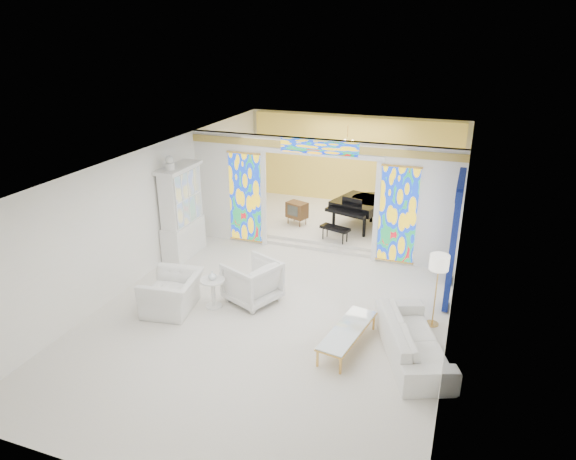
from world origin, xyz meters
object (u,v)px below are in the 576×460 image
at_px(armchair_right, 252,281).
at_px(grand_piano, 365,204).
at_px(china_cabinet, 182,213).
at_px(coffee_table, 348,331).
at_px(armchair_left, 172,293).
at_px(sofa, 413,339).
at_px(tv_console, 297,210).

relative_size(armchair_right, grand_piano, 0.40).
xyz_separation_m(china_cabinet, grand_piano, (4.08, 3.16, -0.32)).
height_order(armchair_right, coffee_table, armchair_right).
xyz_separation_m(armchair_left, sofa, (4.94, 0.05, -0.04)).
relative_size(china_cabinet, tv_console, 4.04).
distance_m(armchair_left, grand_piano, 6.40).
height_order(sofa, tv_console, tv_console).
bearing_deg(grand_piano, armchair_left, -99.58).
bearing_deg(grand_piano, tv_console, -148.54).
bearing_deg(sofa, tv_console, 15.97).
distance_m(coffee_table, tv_console, 6.01).
bearing_deg(tv_console, grand_piano, 35.06).
bearing_deg(coffee_table, armchair_right, 156.84).
height_order(armchair_left, tv_console, tv_console).
xyz_separation_m(china_cabinet, armchair_right, (2.64, -1.64, -0.70)).
bearing_deg(tv_console, china_cabinet, -108.71).
height_order(grand_piano, tv_console, grand_piano).
distance_m(armchair_left, sofa, 4.94).
bearing_deg(grand_piano, sofa, -52.81).
relative_size(armchair_right, sofa, 0.43).
bearing_deg(coffee_table, sofa, 6.79).
xyz_separation_m(china_cabinet, tv_console, (2.18, 2.67, -0.56)).
bearing_deg(armchair_right, coffee_table, 90.38).
bearing_deg(china_cabinet, coffee_table, -27.88).
bearing_deg(sofa, china_cabinet, 46.28).
height_order(china_cabinet, armchair_left, china_cabinet).
distance_m(armchair_left, armchair_right, 1.69).
bearing_deg(china_cabinet, armchair_left, -64.38).
distance_m(coffee_table, grand_piano, 5.89).
distance_m(sofa, grand_piano, 6.05).
height_order(china_cabinet, tv_console, china_cabinet).
relative_size(china_cabinet, coffee_table, 1.53).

